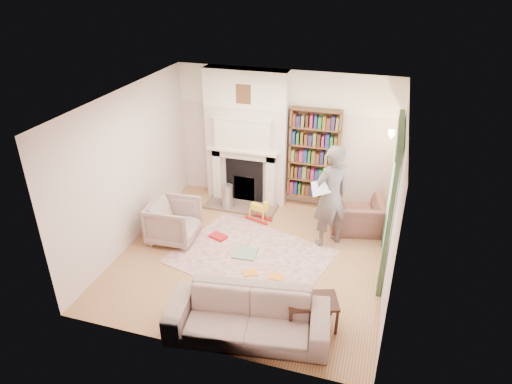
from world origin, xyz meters
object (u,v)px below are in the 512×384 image
(bookcase, at_px, (314,154))
(paraffin_heater, at_px, (227,197))
(armchair_reading, at_px, (356,215))
(sofa, at_px, (248,316))
(armchair_left, at_px, (174,221))
(coffee_table, at_px, (312,312))
(man_reading, at_px, (331,197))
(rocking_horse, at_px, (259,210))

(bookcase, height_order, paraffin_heater, bookcase)
(armchair_reading, relative_size, sofa, 0.45)
(armchair_left, distance_m, coffee_table, 3.21)
(bookcase, xyz_separation_m, man_reading, (0.55, -1.32, -0.21))
(sofa, xyz_separation_m, man_reading, (0.69, 2.60, 0.64))
(man_reading, relative_size, paraffin_heater, 3.50)
(bookcase, bearing_deg, man_reading, -67.40)
(rocking_horse, bearing_deg, armchair_left, -122.39)
(bookcase, height_order, sofa, bookcase)
(paraffin_heater, bearing_deg, coffee_table, -50.69)
(rocking_horse, bearing_deg, sofa, -59.37)
(armchair_reading, distance_m, rocking_horse, 1.90)
(man_reading, xyz_separation_m, coffee_table, (0.12, -2.16, -0.74))
(armchair_reading, xyz_separation_m, man_reading, (-0.45, -0.60, 0.63))
(armchair_reading, distance_m, man_reading, 0.98)
(armchair_reading, bearing_deg, armchair_left, 9.34)
(paraffin_heater, distance_m, rocking_horse, 0.79)
(bookcase, xyz_separation_m, sofa, (-0.14, -3.92, -0.85))
(armchair_reading, bearing_deg, bookcase, -48.50)
(armchair_reading, height_order, sofa, armchair_reading)
(man_reading, xyz_separation_m, rocking_horse, (-1.44, 0.42, -0.73))
(bookcase, bearing_deg, sofa, -92.10)
(bookcase, bearing_deg, armchair_reading, -35.66)
(coffee_table, relative_size, paraffin_heater, 1.27)
(rocking_horse, bearing_deg, armchair_reading, 22.06)
(coffee_table, bearing_deg, sofa, -169.69)
(bookcase, relative_size, sofa, 0.83)
(armchair_left, height_order, man_reading, man_reading)
(armchair_reading, height_order, rocking_horse, armchair_reading)
(armchair_reading, relative_size, armchair_left, 1.19)
(sofa, relative_size, man_reading, 1.15)
(rocking_horse, bearing_deg, coffee_table, -42.18)
(armchair_reading, bearing_deg, rocking_horse, -7.47)
(bookcase, height_order, man_reading, bookcase)
(coffee_table, xyz_separation_m, paraffin_heater, (-2.31, 2.82, 0.05))
(man_reading, distance_m, paraffin_heater, 2.39)
(coffee_table, bearing_deg, bookcase, 82.56)
(armchair_reading, relative_size, man_reading, 0.52)
(sofa, distance_m, rocking_horse, 3.12)
(armchair_left, bearing_deg, armchair_reading, -71.42)
(armchair_left, height_order, sofa, armchair_left)
(paraffin_heater, relative_size, rocking_horse, 1.05)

